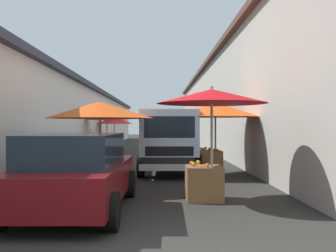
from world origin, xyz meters
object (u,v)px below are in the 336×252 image
object	(u,v)px
fruit_stall_near_right	(114,125)
hatchback_car	(77,172)
parked_scooter	(98,153)
fruit_stall_far_right	(107,124)
fruit_stall_near_left	(215,116)
plastic_stool	(174,156)
delivery_truck	(169,143)
fruit_stall_mid_lane	(101,118)
vendor_by_crates	(90,145)
fruit_stall_far_left	(210,115)

from	to	relation	value
fruit_stall_near_right	hatchback_car	distance (m)	15.65
parked_scooter	fruit_stall_far_right	bearing A→B (deg)	1.02
fruit_stall_near_right	hatchback_car	xyz separation A→B (m)	(-15.58, -1.22, -0.86)
fruit_stall_near_left	plastic_stool	distance (m)	4.16
delivery_truck	fruit_stall_far_right	bearing A→B (deg)	23.81
hatchback_car	delivery_truck	distance (m)	5.45
fruit_stall_mid_lane	delivery_truck	bearing A→B (deg)	-37.63
vendor_by_crates	plastic_stool	size ratio (longest dim) A/B	3.51
fruit_stall_near_left	fruit_stall_near_right	world-z (taller)	fruit_stall_near_left
fruit_stall_near_left	vendor_by_crates	distance (m)	4.94
fruit_stall_far_left	plastic_stool	world-z (taller)	fruit_stall_far_left
plastic_stool	delivery_truck	bearing A→B (deg)	174.96
plastic_stool	fruit_stall_near_right	bearing A→B (deg)	25.78
fruit_stall_far_right	delivery_truck	bearing A→B (deg)	-156.19
fruit_stall_near_left	fruit_stall_far_right	world-z (taller)	fruit_stall_near_left
plastic_stool	fruit_stall_mid_lane	bearing A→B (deg)	159.74
fruit_stall_far_left	fruit_stall_near_right	distance (m)	15.25
fruit_stall_near_left	hatchback_car	world-z (taller)	fruit_stall_near_left
fruit_stall_mid_lane	delivery_truck	xyz separation A→B (m)	(2.41, -1.85, -0.76)
hatchback_car	vendor_by_crates	bearing A→B (deg)	8.55
delivery_truck	fruit_stall_mid_lane	bearing A→B (deg)	142.37
fruit_stall_far_left	fruit_stall_mid_lane	world-z (taller)	fruit_stall_far_left
fruit_stall_far_right	parked_scooter	xyz separation A→B (m)	(-3.28, -0.06, -1.23)
fruit_stall_mid_lane	vendor_by_crates	xyz separation A→B (m)	(4.24, 1.06, -0.94)
fruit_stall_mid_lane	fruit_stall_far_right	bearing A→B (deg)	6.97
fruit_stall_near_right	delivery_truck	bearing A→B (deg)	-163.54
fruit_stall_far_left	fruit_stall_near_right	size ratio (longest dim) A/B	1.07
delivery_truck	parked_scooter	world-z (taller)	delivery_truck
delivery_truck	parked_scooter	distance (m)	4.56
fruit_stall_near_right	hatchback_car	bearing A→B (deg)	-175.52
vendor_by_crates	plastic_stool	world-z (taller)	vendor_by_crates
fruit_stall_near_right	parked_scooter	xyz separation A→B (m)	(-7.01, -0.18, -1.15)
fruit_stall_near_left	parked_scooter	world-z (taller)	fruit_stall_near_left
fruit_stall_far_left	fruit_stall_far_right	size ratio (longest dim) A/B	1.07
parked_scooter	plastic_stool	xyz separation A→B (m)	(-0.02, -3.22, -0.12)
delivery_truck	vendor_by_crates	xyz separation A→B (m)	(1.83, 2.92, -0.17)
hatchback_car	delivery_truck	size ratio (longest dim) A/B	0.80
fruit_stall_mid_lane	plastic_stool	bearing A→B (deg)	-20.26
fruit_stall_near_right	plastic_stool	bearing A→B (deg)	-154.22
fruit_stall_far_right	plastic_stool	xyz separation A→B (m)	(-3.30, -3.28, -1.35)
fruit_stall_near_left	plastic_stool	size ratio (longest dim) A/B	6.60
vendor_by_crates	fruit_stall_mid_lane	bearing A→B (deg)	-165.95
fruit_stall_far_left	fruit_stall_near_right	xyz separation A→B (m)	(14.76, 3.84, -0.24)
fruit_stall_near_right	fruit_stall_near_left	bearing A→B (deg)	-157.00
fruit_stall_far_left	vendor_by_crates	bearing A→B (deg)	30.92
fruit_stall_near_right	delivery_truck	world-z (taller)	fruit_stall_near_right
vendor_by_crates	fruit_stall_near_right	bearing A→B (deg)	1.18
vendor_by_crates	plastic_stool	xyz separation A→B (m)	(1.60, -3.22, -0.54)
delivery_truck	fruit_stall_near_right	bearing A→B (deg)	16.46
fruit_stall_far_left	vendor_by_crates	distance (m)	7.20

